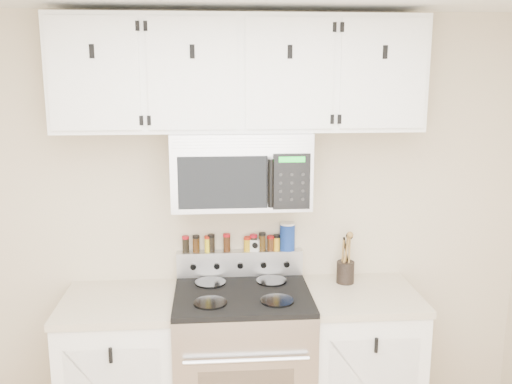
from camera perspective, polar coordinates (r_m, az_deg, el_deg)
back_wall at (r=3.45m, az=-1.69°, el=-3.36°), size 3.50×0.01×2.50m
range at (r=3.45m, az=-1.33°, el=-17.11°), size 0.76×0.65×1.10m
base_cabinet_left at (r=3.52m, az=-13.19°, el=-17.31°), size 0.64×0.62×0.92m
base_cabinet_right at (r=3.58m, az=10.24°, el=-16.62°), size 0.64×0.62×0.92m
microwave at (r=3.19m, az=-1.55°, el=2.33°), size 0.76×0.44×0.42m
upper_cabinets at (r=3.17m, az=-1.63°, el=11.73°), size 2.00×0.35×0.62m
utensil_crock at (r=3.48m, az=8.93°, el=-7.75°), size 0.11×0.11×0.31m
kitchen_timer at (r=3.46m, az=-0.12°, el=-5.31°), size 0.08×0.07×0.07m
salt_canister at (r=3.46m, az=3.15°, el=-4.44°), size 0.09×0.09×0.17m
spice_jar_0 at (r=3.45m, az=-7.05°, el=-5.19°), size 0.04×0.04×0.10m
spice_jar_1 at (r=3.44m, az=-6.01°, el=-5.16°), size 0.04×0.04×0.10m
spice_jar_2 at (r=3.44m, az=-4.85°, el=-5.18°), size 0.04×0.04×0.10m
spice_jar_3 at (r=3.44m, az=-4.50°, el=-5.11°), size 0.04×0.04×0.11m
spice_jar_4 at (r=3.44m, az=-2.94°, el=-5.07°), size 0.04×0.04×0.11m
spice_jar_5 at (r=3.45m, az=-0.87°, el=-5.19°), size 0.05×0.05×0.09m
spice_jar_6 at (r=3.45m, az=-0.26°, el=-5.07°), size 0.05×0.05×0.10m
spice_jar_7 at (r=3.46m, az=0.63°, el=-4.98°), size 0.04×0.04×0.11m
spice_jar_8 at (r=3.46m, az=1.49°, el=-5.11°), size 0.04×0.04×0.09m
spice_jar_9 at (r=3.47m, az=2.07°, el=-5.05°), size 0.04×0.04×0.10m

